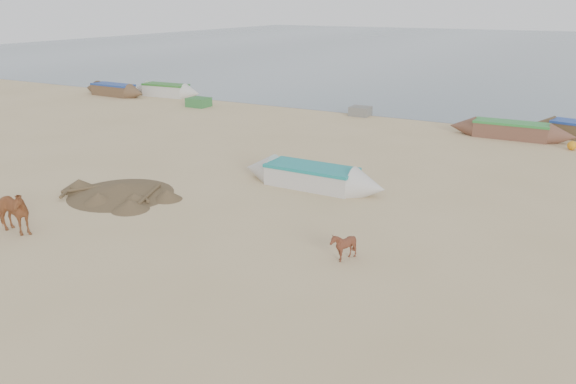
% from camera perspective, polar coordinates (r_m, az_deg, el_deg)
% --- Properties ---
extents(ground, '(140.00, 140.00, 0.00)m').
position_cam_1_polar(ground, '(15.18, -7.37, -7.86)').
color(ground, tan).
rests_on(ground, ground).
extents(sea, '(160.00, 160.00, 0.00)m').
position_cam_1_polar(sea, '(93.46, 24.39, 13.06)').
color(sea, slate).
rests_on(sea, ground).
extents(cow_adult, '(1.70, 0.80, 1.43)m').
position_cam_1_polar(cow_adult, '(19.04, -26.40, -1.80)').
color(cow_adult, '#9B5A32').
rests_on(cow_adult, ground).
extents(calf_front, '(0.99, 0.95, 0.85)m').
position_cam_1_polar(calf_front, '(15.50, 5.64, -5.49)').
color(calf_front, '#582B1B').
rests_on(calf_front, ground).
extents(near_canoe, '(5.96, 1.46, 0.83)m').
position_cam_1_polar(near_canoe, '(21.52, 2.40, 1.60)').
color(near_canoe, beige).
rests_on(near_canoe, ground).
extents(debris_pile, '(4.91, 4.91, 0.43)m').
position_cam_1_polar(debris_pile, '(21.58, -16.62, 0.30)').
color(debris_pile, brown).
rests_on(debris_pile, ground).
extents(waterline_canoes, '(53.65, 3.39, 0.94)m').
position_cam_1_polar(waterline_canoes, '(33.03, 15.46, 7.07)').
color(waterline_canoes, brown).
rests_on(waterline_canoes, ground).
extents(beach_clutter, '(45.10, 4.02, 0.64)m').
position_cam_1_polar(beach_clutter, '(31.95, 20.69, 5.91)').
color(beach_clutter, '#326F36').
rests_on(beach_clutter, ground).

